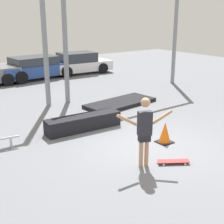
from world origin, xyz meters
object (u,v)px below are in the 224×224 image
Objects in this scene: parked_car_white at (79,63)px; traffic_cone at (165,133)px; parked_car_blue at (36,67)px; manual_pad at (120,103)px; skateboarder at (145,128)px; skateboard at (173,161)px; grind_box at (83,123)px.

parked_car_white is 11.59m from traffic_cone.
parked_car_white is (2.78, -0.08, -0.00)m from parked_car_blue.
parked_car_blue is 7.35× the size of traffic_cone.
parked_car_blue is (-0.53, 7.20, 0.56)m from manual_pad.
manual_pad is 0.65× the size of parked_car_blue.
parked_car_white is at bearing 88.18° from skateboarder.
skateboard is (0.69, -0.37, -0.95)m from skateboarder.
traffic_cone is at bearing 87.02° from skateboard.
manual_pad is 0.75× the size of parked_car_white.
skateboarder is 2.78× the size of traffic_cone.
parked_car_white is at bearing 72.46° from manual_pad.
skateboarder is at bearing -92.45° from grind_box.
parked_car_blue is at bearing 115.32° from skateboard.
manual_pad is at bearing -90.07° from parked_car_blue.
traffic_cone is (1.48, 0.72, -0.71)m from skateboarder.
grind_box is 10.00m from parked_car_white.
skateboarder is 0.38× the size of parked_car_blue.
skateboarder is at bearing -154.01° from traffic_cone.
grind_box is 3.16m from manual_pad.
manual_pad is 4.81× the size of traffic_cone.
manual_pad is 7.24m from parked_car_blue.
skateboarder is 1.23m from skateboard.
traffic_cone is at bearing -98.74° from parked_car_blue.
manual_pad is at bearing 70.26° from traffic_cone.
parked_car_white reaches higher than skateboard.
parked_car_white is at bearing 71.68° from traffic_cone.
manual_pad is (2.19, 4.97, 0.01)m from skateboard.
traffic_cone is at bearing -103.83° from parked_car_white.
skateboarder reaches higher than parked_car_blue.
skateboard is 12.89m from parked_car_white.
skateboard is at bearing -80.75° from grind_box.
parked_car_white is (2.25, 7.11, 0.56)m from manual_pad.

